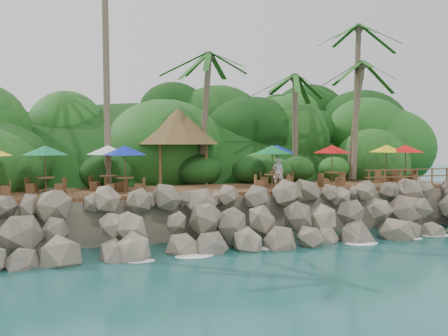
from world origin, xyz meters
name	(u,v)px	position (x,y,z in m)	size (l,w,h in m)	color
ground	(268,251)	(0.00, 0.00, 0.00)	(140.00, 140.00, 0.00)	#19514F
land_base	(180,193)	(0.00, 16.00, 1.05)	(32.00, 25.20, 2.10)	gray
jungle_hill	(160,196)	(0.00, 23.50, 0.00)	(44.80, 28.00, 15.40)	#143811
seawall	(251,219)	(0.00, 2.00, 1.15)	(29.00, 4.00, 2.30)	gray
terrace	(224,190)	(0.00, 6.00, 2.20)	(26.00, 5.00, 0.20)	brown
jungle_foliage	(184,208)	(0.00, 15.00, 0.00)	(44.00, 16.00, 12.00)	#143811
foam_line	(266,249)	(0.00, 0.30, 0.03)	(25.20, 0.80, 0.06)	white
palms	(223,22)	(0.91, 8.78, 12.08)	(30.70, 6.68, 15.07)	brown
palapa	(178,127)	(-1.64, 9.94, 5.79)	(5.12, 5.12, 4.60)	brown
dining_clusters	(230,153)	(0.21, 5.66, 4.26)	(25.78, 4.29, 2.36)	brown
railing	(417,175)	(11.07, 3.65, 2.91)	(7.20, 0.10, 1.00)	brown
waiter	(278,173)	(2.96, 5.30, 3.12)	(0.60, 0.39, 1.64)	silver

